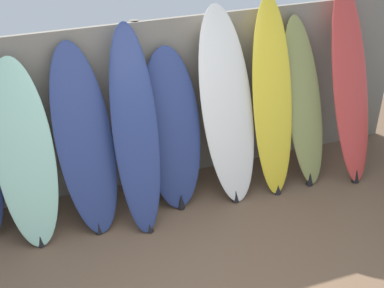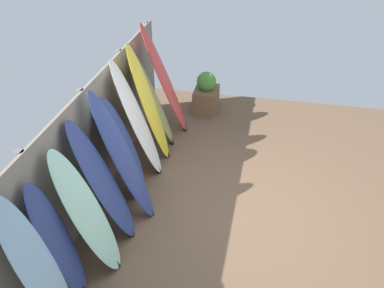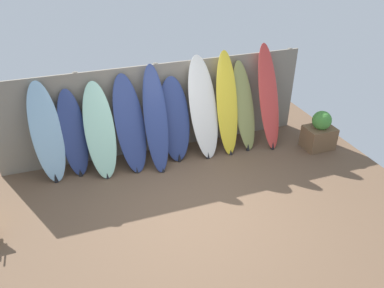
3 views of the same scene
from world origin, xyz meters
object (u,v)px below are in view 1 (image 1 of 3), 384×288
Objects in this scene: surfboard_white_6 at (227,108)px; surfboard_red_9 at (350,86)px; surfboard_navy_5 at (172,130)px; surfboard_seafoam_2 at (25,156)px; surfboard_navy_3 at (85,141)px; surfboard_yellow_7 at (273,100)px; surfboard_olive_8 at (304,103)px; surfboard_navy_4 at (135,132)px.

surfboard_white_6 is 1.39m from surfboard_red_9.
surfboard_navy_5 is 0.82× the size of surfboard_white_6.
surfboard_seafoam_2 is 1.99m from surfboard_white_6.
surfboard_yellow_7 is (1.92, -0.03, 0.12)m from surfboard_navy_3.
surfboard_olive_8 reaches higher than surfboard_navy_5.
surfboard_red_9 is (1.96, -0.10, 0.22)m from surfboard_navy_5.
surfboard_navy_3 is 0.86× the size of surfboard_red_9.
surfboard_white_6 reaches higher than surfboard_olive_8.
surfboard_navy_4 is 0.98× the size of surfboard_white_6.
surfboard_yellow_7 is (0.48, -0.04, 0.03)m from surfboard_white_6.
surfboard_navy_3 is 2.32m from surfboard_olive_8.
surfboard_yellow_7 reaches higher than surfboard_seafoam_2.
surfboard_navy_5 is 0.80× the size of surfboard_yellow_7.
surfboard_seafoam_2 is 2.47m from surfboard_yellow_7.
surfboard_navy_3 is 0.87m from surfboard_navy_5.
surfboard_olive_8 is (1.45, -0.04, 0.07)m from surfboard_navy_5.
surfboard_navy_4 is at bearing -178.74° from surfboard_red_9.
surfboard_olive_8 is (1.86, 0.12, -0.08)m from surfboard_navy_4.
surfboard_navy_5 is (1.42, 0.07, -0.04)m from surfboard_seafoam_2.
surfboard_seafoam_2 is 0.55m from surfboard_navy_3.
surfboard_olive_8 is (0.40, 0.04, -0.13)m from surfboard_yellow_7.
surfboard_red_9 is (0.50, -0.06, 0.15)m from surfboard_olive_8.
surfboard_white_6 is 0.48m from surfboard_yellow_7.
surfboard_seafoam_2 is at bearing -178.08° from surfboard_navy_3.
surfboard_olive_8 is at bearing 5.80° from surfboard_yellow_7.
surfboard_navy_3 is 2.83m from surfboard_red_9.
surfboard_white_6 is at bearing 175.20° from surfboard_yellow_7.
surfboard_navy_3 is at bearing -176.71° from surfboard_navy_5.
surfboard_navy_5 is (0.40, 0.15, -0.15)m from surfboard_navy_4.
surfboard_navy_5 is 0.91× the size of surfboard_olive_8.
surfboard_olive_8 is at bearing 3.57° from surfboard_navy_4.
surfboard_yellow_7 is at bearing 178.51° from surfboard_red_9.
surfboard_white_6 is 0.95× the size of surfboard_red_9.
surfboard_seafoam_2 is at bearing 179.78° from surfboard_yellow_7.
surfboard_red_9 reaches higher than surfboard_navy_4.
surfboard_seafoam_2 is at bearing 175.20° from surfboard_navy_4.
surfboard_red_9 reaches higher than surfboard_seafoam_2.
surfboard_navy_3 reaches higher than surfboard_navy_5.
surfboard_navy_4 reaches higher than surfboard_olive_8.
surfboard_white_6 is (0.57, -0.04, 0.17)m from surfboard_navy_5.
surfboard_seafoam_2 is at bearing -179.12° from surfboard_white_6.
surfboard_red_9 is at bearing -1.04° from surfboard_navy_3.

